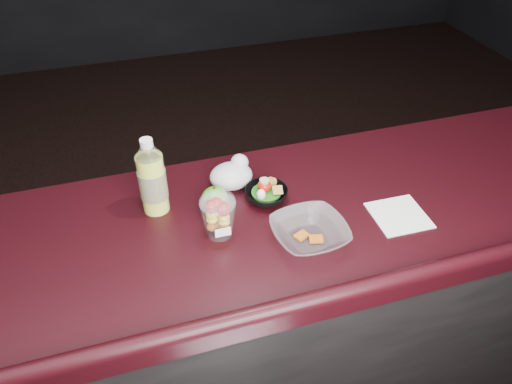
# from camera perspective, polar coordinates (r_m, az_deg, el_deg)

# --- Properties ---
(counter) EXTENTS (4.06, 0.71, 1.02)m
(counter) POSITION_cam_1_polar(r_m,az_deg,el_deg) (1.87, -3.06, -15.46)
(counter) COLOR black
(counter) RESTS_ON ground
(lemonade_bottle) EXTENTS (0.08, 0.08, 0.25)m
(lemonade_bottle) POSITION_cam_1_polar(r_m,az_deg,el_deg) (1.51, -11.74, 1.19)
(lemonade_bottle) COLOR #E3ED3D
(lemonade_bottle) RESTS_ON counter
(fruit_cup) EXTENTS (0.10, 0.10, 0.15)m
(fruit_cup) POSITION_cam_1_polar(r_m,az_deg,el_deg) (1.41, -4.33, -2.54)
(fruit_cup) COLOR white
(fruit_cup) RESTS_ON counter
(green_apple) EXTENTS (0.08, 0.08, 0.09)m
(green_apple) POSITION_cam_1_polar(r_m,az_deg,el_deg) (1.53, -4.73, -0.76)
(green_apple) COLOR #30760D
(green_apple) RESTS_ON counter
(plastic_bag) EXTENTS (0.14, 0.11, 0.10)m
(plastic_bag) POSITION_cam_1_polar(r_m,az_deg,el_deg) (1.61, -2.73, 2.04)
(plastic_bag) COLOR silver
(plastic_bag) RESTS_ON counter
(snack_bowl) EXTENTS (0.17, 0.17, 0.07)m
(snack_bowl) POSITION_cam_1_polar(r_m,az_deg,el_deg) (1.56, 1.15, -0.20)
(snack_bowl) COLOR black
(snack_bowl) RESTS_ON counter
(takeout_bowl) EXTENTS (0.23, 0.23, 0.05)m
(takeout_bowl) POSITION_cam_1_polar(r_m,az_deg,el_deg) (1.43, 6.13, -4.67)
(takeout_bowl) COLOR silver
(takeout_bowl) RESTS_ON counter
(paper_napkin) EXTENTS (0.16, 0.16, 0.00)m
(paper_napkin) POSITION_cam_1_polar(r_m,az_deg,el_deg) (1.58, 16.02, -2.57)
(paper_napkin) COLOR white
(paper_napkin) RESTS_ON counter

